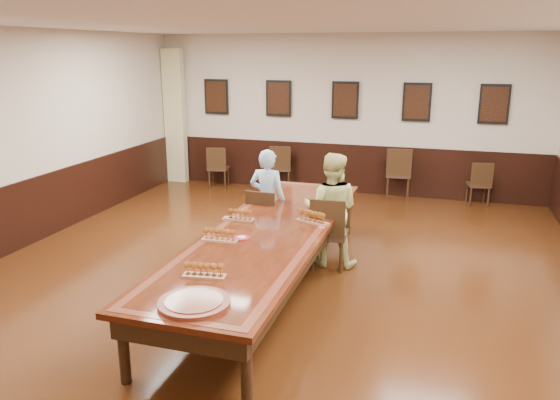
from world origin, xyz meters
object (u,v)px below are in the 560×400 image
(person_woman, at_px, (331,210))
(carved_platter, at_px, (194,303))
(spare_chair_d, at_px, (479,183))
(person_man, at_px, (268,199))
(spare_chair_c, at_px, (399,173))
(chair_woman, at_px, (329,232))
(spare_chair_a, at_px, (218,167))
(chair_man, at_px, (265,220))
(spare_chair_b, at_px, (281,167))
(conference_table, at_px, (268,241))

(person_woman, bearing_deg, carved_platter, 76.83)
(spare_chair_d, bearing_deg, carved_platter, 58.83)
(carved_platter, bearing_deg, person_man, 97.83)
(spare_chair_c, relative_size, carved_platter, 1.47)
(chair_woman, height_order, spare_chair_d, chair_woman)
(chair_woman, distance_m, person_woman, 0.30)
(spare_chair_a, relative_size, person_woman, 0.57)
(chair_woman, xyz_separation_m, spare_chair_c, (0.56, 3.95, 0.01))
(spare_chair_d, relative_size, person_man, 0.57)
(chair_man, xyz_separation_m, carved_platter, (0.48, -3.35, 0.30))
(person_woman, bearing_deg, chair_woman, 90.00)
(chair_man, height_order, spare_chair_b, spare_chair_b)
(spare_chair_d, bearing_deg, chair_man, 38.31)
(spare_chair_a, relative_size, spare_chair_b, 0.94)
(spare_chair_b, height_order, spare_chair_d, spare_chair_b)
(chair_man, relative_size, spare_chair_d, 1.11)
(spare_chair_d, distance_m, conference_table, 5.44)
(chair_man, height_order, chair_woman, chair_woman)
(carved_platter, bearing_deg, spare_chair_a, 111.74)
(spare_chair_a, xyz_separation_m, spare_chair_d, (5.30, 0.16, -0.02))
(spare_chair_c, bearing_deg, chair_man, 61.48)
(spare_chair_b, bearing_deg, spare_chair_c, 168.39)
(chair_woman, xyz_separation_m, person_man, (-1.03, 0.46, 0.25))
(carved_platter, bearing_deg, spare_chair_c, 80.86)
(conference_table, bearing_deg, chair_man, 110.17)
(chair_woman, distance_m, carved_platter, 3.05)
(chair_woman, relative_size, spare_chair_d, 1.18)
(chair_man, bearing_deg, spare_chair_c, -111.22)
(person_woman, relative_size, carved_platter, 2.24)
(spare_chair_a, bearing_deg, person_man, 113.23)
(chair_woman, xyz_separation_m, spare_chair_b, (-1.90, 3.98, -0.03))
(person_woman, distance_m, conference_table, 1.15)
(person_man, bearing_deg, carved_platter, 100.57)
(spare_chair_c, xyz_separation_m, conference_table, (-1.14, -4.82, 0.10))
(spare_chair_c, xyz_separation_m, spare_chair_d, (1.51, -0.07, -0.09))
(spare_chair_b, bearing_deg, person_man, 92.99)
(spare_chair_c, distance_m, carved_platter, 7.03)
(person_woman, relative_size, conference_table, 0.31)
(spare_chair_c, bearing_deg, conference_table, 72.08)
(chair_woman, xyz_separation_m, conference_table, (-0.59, -0.87, 0.11))
(chair_man, height_order, person_woman, person_woman)
(spare_chair_d, distance_m, person_woman, 4.32)
(conference_table, bearing_deg, carved_platter, -89.25)
(person_woman, bearing_deg, spare_chair_d, -121.95)
(spare_chair_c, distance_m, person_man, 3.84)
(spare_chair_b, distance_m, person_woman, 4.32)
(conference_table, xyz_separation_m, carved_platter, (0.03, -2.12, 0.16))
(person_woman, bearing_deg, chair_man, -16.77)
(chair_woman, distance_m, conference_table, 1.05)
(spare_chair_d, distance_m, person_man, 4.63)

